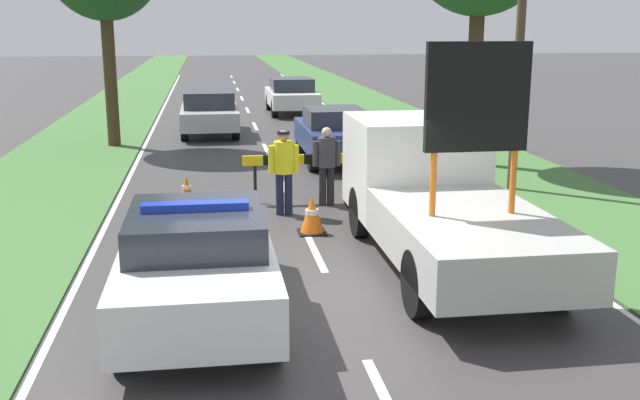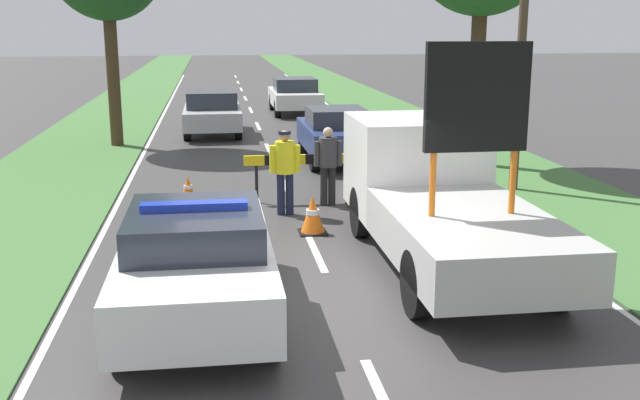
{
  "view_description": "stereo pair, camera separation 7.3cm",
  "coord_description": "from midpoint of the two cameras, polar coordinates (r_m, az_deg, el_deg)",
  "views": [
    {
      "loc": [
        -1.7,
        -9.78,
        3.78
      ],
      "look_at": [
        -0.04,
        1.35,
        1.1
      ],
      "focal_mm": 42.0,
      "sensor_mm": 36.0,
      "label": 1
    },
    {
      "loc": [
        -1.63,
        -9.79,
        3.78
      ],
      "look_at": [
        -0.04,
        1.35,
        1.1
      ],
      "focal_mm": 42.0,
      "sensor_mm": 36.0,
      "label": 2
    }
  ],
  "objects": [
    {
      "name": "police_officer",
      "position": [
        14.9,
        -2.92,
        2.69
      ],
      "size": [
        0.61,
        0.39,
        1.71
      ],
      "rotation": [
        0.0,
        0.0,
        3.34
      ],
      "color": "#191E38",
      "rests_on": "ground"
    },
    {
      "name": "traffic_cone_lane_edge",
      "position": [
        15.75,
        2.83,
        0.83
      ],
      "size": [
        0.53,
        0.53,
        0.72
      ],
      "color": "black",
      "rests_on": "ground"
    },
    {
      "name": "traffic_cone_behind_barrier",
      "position": [
        16.42,
        -10.26,
        0.83
      ],
      "size": [
        0.39,
        0.39,
        0.54
      ],
      "color": "black",
      "rests_on": "ground"
    },
    {
      "name": "traffic_cone_centre_front",
      "position": [
        17.85,
        3.95,
        2.09
      ],
      "size": [
        0.43,
        0.43,
        0.59
      ],
      "color": "black",
      "rests_on": "ground"
    },
    {
      "name": "utility_pole",
      "position": [
        17.48,
        14.85,
        11.44
      ],
      "size": [
        1.2,
        0.2,
        6.41
      ],
      "color": "#473828",
      "rests_on": "ground"
    },
    {
      "name": "pedestrian_civilian",
      "position": [
        15.69,
        0.38,
        3.09
      ],
      "size": [
        0.6,
        0.38,
        1.66
      ],
      "rotation": [
        0.0,
        0.0,
        0.39
      ],
      "color": "#232326",
      "rests_on": "ground"
    },
    {
      "name": "police_car",
      "position": [
        9.87,
        -9.52,
        -4.53
      ],
      "size": [
        1.92,
        4.59,
        1.57
      ],
      "rotation": [
        0.0,
        0.0,
        -0.08
      ],
      "color": "white",
      "rests_on": "ground"
    },
    {
      "name": "queued_car_van_white",
      "position": [
        32.02,
        -2.25,
        8.0
      ],
      "size": [
        1.93,
        4.39,
        1.5
      ],
      "rotation": [
        0.0,
        0.0,
        3.14
      ],
      "color": "silver",
      "rests_on": "ground"
    },
    {
      "name": "work_truck",
      "position": [
        12.31,
        8.62,
        0.6
      ],
      "size": [
        2.2,
        6.12,
        3.53
      ],
      "rotation": [
        0.0,
        0.0,
        3.17
      ],
      "color": "white",
      "rests_on": "ground"
    },
    {
      "name": "road_barrier",
      "position": [
        16.06,
        -1.37,
        2.85
      ],
      "size": [
        2.63,
        0.08,
        1.03
      ],
      "rotation": [
        0.0,
        0.0,
        -0.05
      ],
      "color": "black",
      "rests_on": "ground"
    },
    {
      "name": "ground_plane",
      "position": [
        10.62,
        1.11,
        -7.45
      ],
      "size": [
        160.0,
        160.0,
        0.0
      ],
      "primitive_type": "plane",
      "color": "#3D3A3A"
    },
    {
      "name": "grass_verge_left",
      "position": [
        30.3,
        -16.16,
        5.73
      ],
      "size": [
        3.76,
        120.0,
        0.03
      ],
      "color": "#427038",
      "rests_on": "ground"
    },
    {
      "name": "lane_markings",
      "position": [
        25.93,
        -4.73,
        4.97
      ],
      "size": [
        7.54,
        61.41,
        0.01
      ],
      "color": "silver",
      "rests_on": "ground"
    },
    {
      "name": "queued_car_hatch_blue",
      "position": [
        20.66,
        0.94,
        5.08
      ],
      "size": [
        1.72,
        3.96,
        1.51
      ],
      "rotation": [
        0.0,
        0.0,
        3.14
      ],
      "color": "navy",
      "rests_on": "ground"
    },
    {
      "name": "traffic_cone_near_truck",
      "position": [
        13.69,
        -0.77,
        -1.13
      ],
      "size": [
        0.51,
        0.51,
        0.7
      ],
      "color": "black",
      "rests_on": "ground"
    },
    {
      "name": "traffic_cone_near_police",
      "position": [
        13.12,
        -5.69,
        -2.12
      ],
      "size": [
        0.42,
        0.42,
        0.58
      ],
      "color": "black",
      "rests_on": "ground"
    },
    {
      "name": "queued_car_sedan_silver",
      "position": [
        26.12,
        -8.5,
        6.62
      ],
      "size": [
        1.91,
        4.17,
        1.5
      ],
      "rotation": [
        0.0,
        0.0,
        3.14
      ],
      "color": "#B2B2B7",
      "rests_on": "ground"
    },
    {
      "name": "grass_verge_right",
      "position": [
        30.92,
        5.4,
        6.34
      ],
      "size": [
        3.76,
        120.0,
        0.03
      ],
      "color": "#427038",
      "rests_on": "ground"
    }
  ]
}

